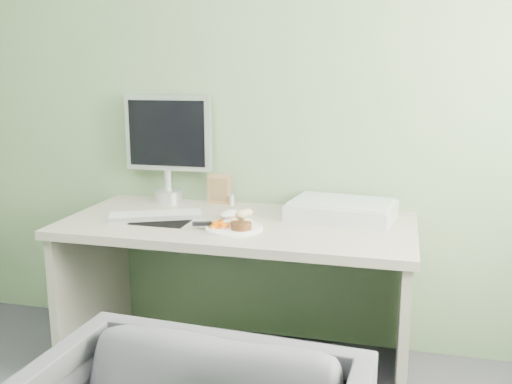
% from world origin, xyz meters
% --- Properties ---
extents(wall_back, '(3.50, 0.00, 3.50)m').
position_xyz_m(wall_back, '(0.00, 2.00, 1.35)').
color(wall_back, gray).
rests_on(wall_back, floor).
extents(desk, '(1.60, 0.75, 0.73)m').
position_xyz_m(desk, '(0.00, 1.62, 0.55)').
color(desk, '#B8AB9A').
rests_on(desk, floor).
extents(plate, '(0.25, 0.25, 0.01)m').
position_xyz_m(plate, '(0.03, 1.49, 0.74)').
color(plate, white).
rests_on(plate, desk).
extents(steak, '(0.12, 0.12, 0.03)m').
position_xyz_m(steak, '(0.06, 1.46, 0.76)').
color(steak, black).
rests_on(steak, plate).
extents(potato_pile, '(0.12, 0.11, 0.06)m').
position_xyz_m(potato_pile, '(0.05, 1.54, 0.77)').
color(potato_pile, tan).
rests_on(potato_pile, plate).
extents(carrot_heap, '(0.07, 0.07, 0.04)m').
position_xyz_m(carrot_heap, '(-0.03, 1.46, 0.76)').
color(carrot_heap, '#EC6404').
rests_on(carrot_heap, plate).
extents(steak_knife, '(0.22, 0.09, 0.02)m').
position_xyz_m(steak_knife, '(-0.08, 1.47, 0.76)').
color(steak_knife, silver).
rests_on(steak_knife, plate).
extents(mousepad, '(0.26, 0.23, 0.00)m').
position_xyz_m(mousepad, '(-0.33, 1.56, 0.73)').
color(mousepad, black).
rests_on(mousepad, desk).
extents(keyboard, '(0.44, 0.29, 0.02)m').
position_xyz_m(keyboard, '(-0.38, 1.58, 0.75)').
color(keyboard, white).
rests_on(keyboard, desk).
extents(computer_mouse, '(0.09, 0.12, 0.04)m').
position_xyz_m(computer_mouse, '(-0.06, 1.67, 0.75)').
color(computer_mouse, white).
rests_on(computer_mouse, desk).
extents(photo_frame, '(0.12, 0.02, 0.15)m').
position_xyz_m(photo_frame, '(-0.19, 1.93, 0.81)').
color(photo_frame, '#AA854F').
rests_on(photo_frame, desk).
extents(eyedrop_bottle, '(0.02, 0.02, 0.06)m').
position_xyz_m(eyedrop_bottle, '(-0.11, 1.92, 0.76)').
color(eyedrop_bottle, white).
rests_on(eyedrop_bottle, desk).
extents(scanner, '(0.52, 0.38, 0.07)m').
position_xyz_m(scanner, '(0.46, 1.79, 0.77)').
color(scanner, silver).
rests_on(scanner, desk).
extents(monitor, '(0.46, 0.14, 0.55)m').
position_xyz_m(monitor, '(-0.46, 1.94, 1.04)').
color(monitor, silver).
rests_on(monitor, desk).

